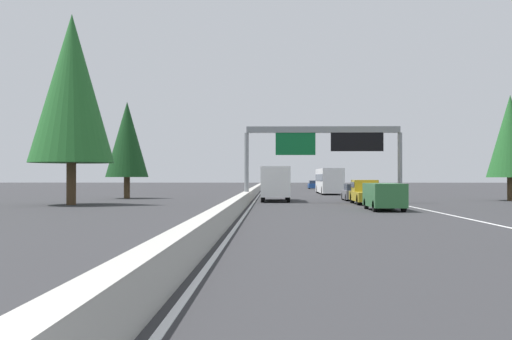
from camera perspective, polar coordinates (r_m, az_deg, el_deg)
ground_plane at (r=62.92m, az=-0.09°, el=-2.56°), size 320.00×320.00×0.00m
median_barrier at (r=82.90m, az=0.09°, el=-1.79°), size 180.00×0.56×0.90m
shoulder_stripe_right at (r=73.54m, az=9.14°, el=-2.27°), size 160.00×0.16×0.01m
shoulder_stripe_median at (r=72.91m, az=0.32°, el=-2.29°), size 160.00×0.16×0.01m
sign_gantry_overhead at (r=49.39m, az=6.48°, el=2.61°), size 0.50×12.68×6.15m
minivan_distant_b at (r=39.02m, az=11.87°, el=-2.32°), size 5.00×1.95×1.69m
pickup_mid_center at (r=48.05m, az=10.21°, el=-2.05°), size 5.60×2.00×1.86m
sedan_far_center at (r=123.94m, az=1.59°, el=-1.30°), size 4.40×1.80×1.47m
sedan_mid_left at (r=54.77m, az=9.12°, el=-2.12°), size 4.40×1.80×1.47m
bus_near_center at (r=75.38m, az=6.84°, el=-0.93°), size 11.50×2.55×3.10m
box_truck_far_left at (r=52.77m, az=1.81°, el=-1.18°), size 8.50×2.40×2.95m
sedan_mid_right at (r=107.86m, az=5.39°, el=-1.40°), size 4.40×1.80×1.47m
conifer_right_mid at (r=58.43m, az=22.66°, el=2.92°), size 4.12×4.12×9.35m
conifer_left_near at (r=48.15m, az=-16.84°, el=7.30°), size 6.32×6.32×14.36m
conifer_left_mid at (r=60.79m, az=-11.96°, el=2.80°), size 4.16×4.16×9.45m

